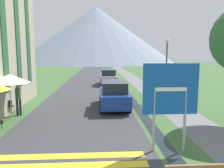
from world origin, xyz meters
The scene contains 13 objects.
ground_plane centered at (0.00, 20.00, 0.00)m, with size 160.00×160.00×0.00m, color #3D6033.
road centered at (-2.50, 30.00, 0.00)m, with size 6.40×60.00×0.01m.
footpath centered at (3.60, 30.00, 0.00)m, with size 2.20×60.00×0.01m.
drainage_channel centered at (1.20, 30.00, 0.00)m, with size 0.60×60.00×0.00m.
crosswalk_marking centered at (-2.50, 3.40, 0.01)m, with size 5.44×1.84×0.01m.
mountain_distant centered at (-2.66, 93.72, 11.90)m, with size 66.99×66.99×23.79m.
road_sign centered at (1.20, 4.32, 2.12)m, with size 2.04×0.11×3.28m.
parked_car_near centered at (-0.40, 11.13, 0.91)m, with size 1.95×4.48×1.82m.
parked_car_far centered at (-0.29, 22.41, 0.91)m, with size 1.98×4.07×1.82m.
cafe_chair_far_right centered at (-6.86, 9.98, 0.51)m, with size 0.40×0.40×0.85m.
cafe_umbrella_middle_white centered at (-6.32, 8.87, 2.27)m, with size 2.23×2.23×2.52m.
person_standing_terrace centered at (-6.16, 9.59, 1.07)m, with size 0.32×0.32×1.82m.
streetlamp centered at (3.83, 13.32, 2.85)m, with size 0.28×0.28×4.76m.
Camera 1 is at (-1.39, -3.33, 3.60)m, focal length 35.00 mm.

